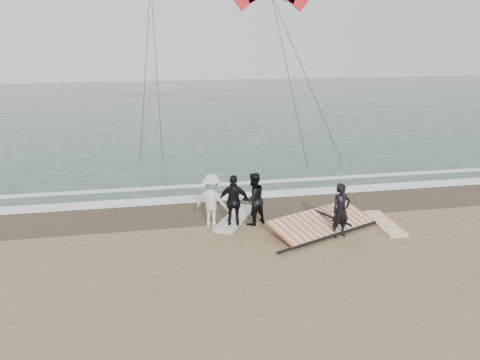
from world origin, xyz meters
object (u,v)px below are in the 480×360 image
object	(u,v)px
board_cream	(236,218)
sail_rig	(318,223)
board_white	(384,223)
man_main	(341,210)

from	to	relation	value
board_cream	sail_rig	size ratio (longest dim) A/B	0.67
board_white	sail_rig	distance (m)	2.36
man_main	board_cream	xyz separation A→B (m)	(-3.03, 2.05, -0.83)
man_main	board_cream	size ratio (longest dim) A/B	0.67
board_white	board_cream	distance (m)	5.13
board_white	board_cream	xyz separation A→B (m)	(-4.92, 1.42, 0.01)
board_cream	sail_rig	xyz separation A→B (m)	(2.57, -1.34, 0.14)
man_main	board_white	size ratio (longest dim) A/B	0.78
man_main	sail_rig	bearing A→B (deg)	110.94
man_main	board_white	distance (m)	2.17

